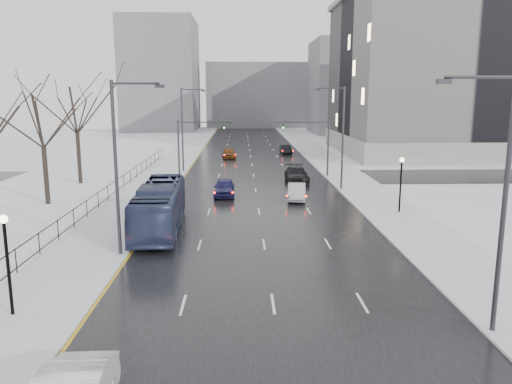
{
  "coord_description": "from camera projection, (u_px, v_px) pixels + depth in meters",
  "views": [
    {
      "loc": [
        -1.37,
        -7.81,
        9.19
      ],
      "look_at": [
        -0.37,
        26.44,
        2.5
      ],
      "focal_mm": 35.0,
      "sensor_mm": 36.0,
      "label": 1
    }
  ],
  "objects": [
    {
      "name": "streetlight_r_mid",
      "position": [
        341.0,
        133.0,
        47.87
      ],
      "size": [
        2.95,
        0.25,
        10.0
      ],
      "color": "#2D2D33",
      "rests_on": "ground"
    },
    {
      "name": "streetlight_l_far",
      "position": [
        184.0,
        125.0,
        59.17
      ],
      "size": [
        2.95,
        0.25,
        10.0
      ],
      "color": "#2D2D33",
      "rests_on": "ground"
    },
    {
      "name": "sedan_right_near",
      "position": [
        297.0,
        192.0,
        44.1
      ],
      "size": [
        2.04,
        4.54,
        1.44
      ],
      "primitive_type": "imported",
      "rotation": [
        0.0,
        0.0,
        -0.12
      ],
      "color": "#A9A7AC",
      "rests_on": "road"
    },
    {
      "name": "sedan_center_far",
      "position": [
        229.0,
        153.0,
        73.12
      ],
      "size": [
        2.19,
        4.58,
        1.51
      ],
      "primitive_type": "imported",
      "rotation": [
        0.0,
        0.0,
        0.09
      ],
      "color": "brown",
      "rests_on": "road"
    },
    {
      "name": "tree_park_e",
      "position": [
        81.0,
        184.0,
        52.11
      ],
      "size": [
        9.45,
        9.45,
        13.5
      ],
      "primitive_type": null,
      "color": "black",
      "rests_on": "ground"
    },
    {
      "name": "mast_signal_right",
      "position": [
        319.0,
        141.0,
        55.98
      ],
      "size": [
        6.1,
        0.33,
        6.5
      ],
      "color": "#2D2D33",
      "rests_on": "ground"
    },
    {
      "name": "streetlight_l_near",
      "position": [
        120.0,
        160.0,
        27.78
      ],
      "size": [
        2.95,
        0.25,
        10.0
      ],
      "color": "#2D2D33",
      "rests_on": "ground"
    },
    {
      "name": "iron_fence",
      "position": [
        91.0,
        204.0,
        38.35
      ],
      "size": [
        0.06,
        70.0,
        1.3
      ],
      "color": "black",
      "rests_on": "sidewalk_left"
    },
    {
      "name": "mast_signal_left",
      "position": [
        188.0,
        141.0,
        55.56
      ],
      "size": [
        6.1,
        0.33,
        6.5
      ],
      "color": "#2D2D33",
      "rests_on": "ground"
    },
    {
      "name": "tree_park_d",
      "position": [
        48.0,
        205.0,
        42.31
      ],
      "size": [
        8.75,
        8.75,
        12.5
      ],
      "primitive_type": null,
      "color": "black",
      "rests_on": "ground"
    },
    {
      "name": "sedan_center_near",
      "position": [
        224.0,
        187.0,
        45.74
      ],
      "size": [
        1.92,
        4.67,
        1.59
      ],
      "primitive_type": "imported",
      "rotation": [
        0.0,
        0.0,
        0.01
      ],
      "color": "#19184A",
      "rests_on": "road"
    },
    {
      "name": "park_strip",
      "position": [
        105.0,
        163.0,
        67.74
      ],
      "size": [
        14.0,
        150.0,
        0.12
      ],
      "primitive_type": "cube",
      "color": "white",
      "rests_on": "ground"
    },
    {
      "name": "lamppost_l",
      "position": [
        6.0,
        250.0,
        20.36
      ],
      "size": [
        0.36,
        0.36,
        4.28
      ],
      "color": "black",
      "rests_on": "sidewalk_left"
    },
    {
      "name": "sidewalk_left",
      "position": [
        175.0,
        163.0,
        68.01
      ],
      "size": [
        5.0,
        150.0,
        0.16
      ],
      "primitive_type": "cube",
      "color": "silver",
      "rests_on": "ground"
    },
    {
      "name": "sedan_right_distant",
      "position": [
        286.0,
        150.0,
        78.12
      ],
      "size": [
        1.78,
        4.33,
        1.4
      ],
      "primitive_type": "imported",
      "rotation": [
        0.0,
        0.0,
        0.07
      ],
      "color": "black",
      "rests_on": "road"
    },
    {
      "name": "bldg_far_right",
      "position": [
        362.0,
        87.0,
        120.98
      ],
      "size": [
        24.0,
        20.0,
        22.0
      ],
      "primitive_type": "cube",
      "color": "slate",
      "rests_on": "ground"
    },
    {
      "name": "road",
      "position": [
        252.0,
        163.0,
        68.33
      ],
      "size": [
        16.0,
        150.0,
        0.04
      ],
      "primitive_type": "cube",
      "color": "black",
      "rests_on": "ground"
    },
    {
      "name": "bus",
      "position": [
        160.0,
        207.0,
        34.13
      ],
      "size": [
        3.24,
        11.66,
        3.22
      ],
      "primitive_type": "imported",
      "rotation": [
        0.0,
        0.0,
        0.05
      ],
      "color": "navy",
      "rests_on": "road"
    },
    {
      "name": "bldg_far_center",
      "position": [
        260.0,
        96.0,
        145.21
      ],
      "size": [
        30.0,
        18.0,
        18.0
      ],
      "primitive_type": "cube",
      "color": "slate",
      "rests_on": "ground"
    },
    {
      "name": "sedan_right_far",
      "position": [
        297.0,
        174.0,
        53.08
      ],
      "size": [
        2.3,
        5.64,
        1.64
      ],
      "primitive_type": "imported",
      "rotation": [
        0.0,
        0.0,
        0.0
      ],
      "color": "black",
      "rests_on": "road"
    },
    {
      "name": "sidewalk_right",
      "position": [
        328.0,
        162.0,
        68.62
      ],
      "size": [
        5.0,
        150.0,
        0.16
      ],
      "primitive_type": "cube",
      "color": "silver",
      "rests_on": "ground"
    },
    {
      "name": "streetlight_r_near",
      "position": [
        499.0,
        193.0,
        18.43
      ],
      "size": [
        2.95,
        0.25,
        10.0
      ],
      "color": "#2D2D33",
      "rests_on": "ground"
    },
    {
      "name": "bldg_far_left",
      "position": [
        161.0,
        76.0,
        128.79
      ],
      "size": [
        18.0,
        22.0,
        28.0
      ],
      "primitive_type": "cube",
      "color": "slate",
      "rests_on": "ground"
    },
    {
      "name": "civic_building",
      "position": [
        470.0,
        82.0,
        78.96
      ],
      "size": [
        41.0,
        31.0,
        24.8
      ],
      "color": "gray",
      "rests_on": "ground"
    },
    {
      "name": "cross_road",
      "position": [
        254.0,
        177.0,
        56.55
      ],
      "size": [
        130.0,
        10.0,
        0.04
      ],
      "primitive_type": "cube",
      "color": "black",
      "rests_on": "ground"
    },
    {
      "name": "lamppost_r_mid",
      "position": [
        401.0,
        177.0,
        38.65
      ],
      "size": [
        0.36,
        0.36,
        4.28
      ],
      "color": "black",
      "rests_on": "sidewalk_right"
    },
    {
      "name": "no_uturn_sign",
      "position": [
        342.0,
        161.0,
        52.46
      ],
      "size": [
        0.6,
        0.06,
        2.7
      ],
      "color": "#2D2D33",
      "rests_on": "sidewalk_right"
    }
  ]
}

